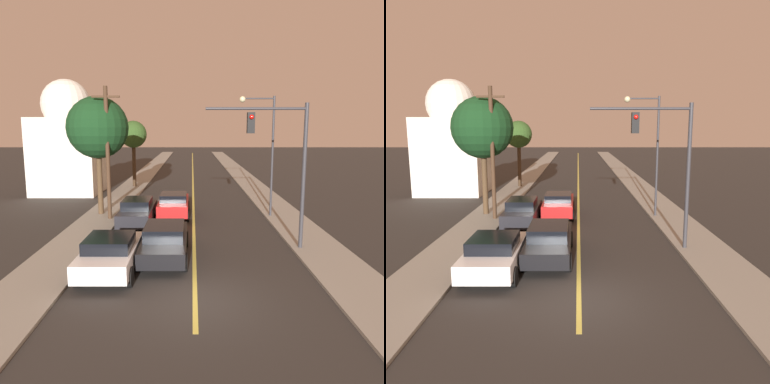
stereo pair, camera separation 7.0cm
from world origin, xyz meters
TOP-DOWN VIEW (x-y plane):
  - ground_plane at (0.00, 0.00)m, footprint 200.00×200.00m
  - road_surface at (0.00, 36.00)m, footprint 8.94×80.00m
  - sidewalk_left at (-5.72, 36.00)m, footprint 2.50×80.00m
  - sidewalk_right at (5.72, 36.00)m, footprint 2.50×80.00m
  - car_near_lane_front at (-1.25, 4.03)m, footprint 1.96×4.89m
  - car_near_lane_second at (-1.25, 11.82)m, footprint 1.95×4.53m
  - car_outer_lane_front at (-3.22, 2.42)m, footprint 2.06×4.31m
  - car_outer_lane_second at (-3.22, 9.66)m, footprint 1.89×4.68m
  - traffic_signal_mast at (3.90, 5.18)m, footprint 4.47×0.42m
  - streetlamp_right at (4.31, 11.58)m, footprint 2.15×0.36m
  - utility_pole_left at (-5.07, 10.76)m, footprint 1.60×0.24m
  - tree_left_near at (-5.52, 23.58)m, footprint 2.47×2.47m
  - tree_left_far at (-5.92, 12.09)m, footprint 3.81×3.81m
  - domed_building_left at (-10.64, 20.73)m, footprint 5.34×5.34m

SIDE VIEW (x-z plane):
  - ground_plane at x=0.00m, z-range 0.00..0.00m
  - road_surface at x=0.00m, z-range 0.00..0.01m
  - sidewalk_left at x=-5.72m, z-range 0.00..0.12m
  - sidewalk_right at x=5.72m, z-range 0.00..0.12m
  - car_outer_lane_front at x=-3.22m, z-range 0.05..1.53m
  - car_near_lane_second at x=-1.25m, z-range 0.05..1.54m
  - car_near_lane_front at x=-1.25m, z-range 0.04..1.56m
  - car_outer_lane_second at x=-3.22m, z-range 0.03..1.59m
  - utility_pole_left at x=-5.07m, z-range 0.28..8.07m
  - domed_building_left at x=-10.64m, z-range -0.40..9.14m
  - traffic_signal_mast at x=3.90m, z-range 1.23..7.71m
  - streetlamp_right at x=4.31m, z-range 1.17..8.46m
  - tree_left_near at x=-5.52m, z-range 1.84..7.93m
  - tree_left_far at x=-5.92m, z-range 1.86..9.20m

